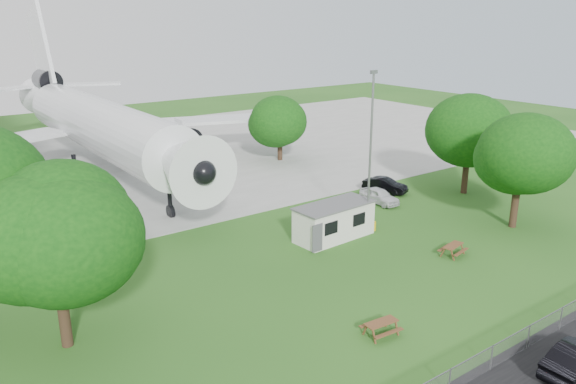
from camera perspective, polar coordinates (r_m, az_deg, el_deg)
ground at (r=33.43m, az=5.15°, el=-10.58°), size 160.00×160.00×0.00m
concrete_apron at (r=65.05m, az=-17.44°, el=2.70°), size 120.00×46.00×0.03m
airliner at (r=61.38m, az=-18.98°, el=6.74°), size 46.36×47.73×17.69m
site_cabin at (r=41.32m, az=4.71°, el=-2.95°), size 6.82×3.03×2.62m
picnic_west at (r=30.15m, az=9.39°, el=-14.13°), size 1.92×1.65×0.76m
picnic_east at (r=40.31m, az=16.35°, el=-6.18°), size 2.07×1.84×0.76m
fence at (r=28.11m, az=18.61°, el=-17.46°), size 58.00×0.04×1.30m
lamp_mast at (r=40.84m, az=8.34°, el=3.56°), size 0.16×0.16×12.00m
tree_west_small at (r=28.45m, az=-22.76°, el=-3.99°), size 7.75×7.75×9.82m
tree_east_front at (r=45.58m, az=22.56°, el=3.13°), size 7.74×7.74×9.33m
tree_east_back at (r=53.22m, az=17.95°, el=5.72°), size 7.91×7.91×9.60m
tree_far_apron at (r=63.13m, az=-0.84°, el=7.14°), size 6.43×6.43×7.61m
car_ne_hatch at (r=49.61m, az=9.26°, el=-0.40°), size 1.60×3.92×1.33m
car_ne_sedan at (r=52.74m, az=9.83°, el=0.66°), size 2.86×4.35×1.36m
car_apron_van at (r=41.42m, az=-19.80°, el=-4.80°), size 5.37×3.38×1.45m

